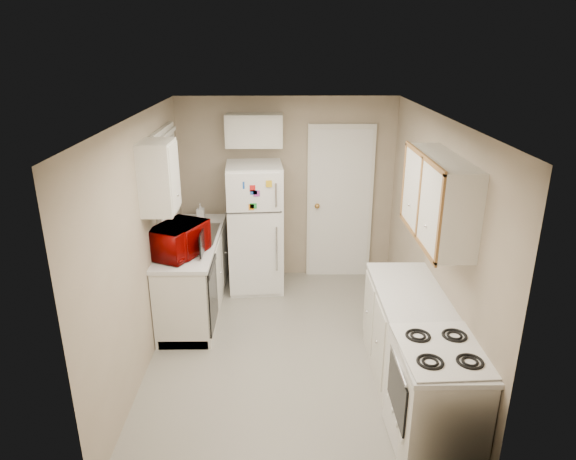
{
  "coord_description": "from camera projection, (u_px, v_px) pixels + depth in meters",
  "views": [
    {
      "loc": [
        -0.07,
        -4.6,
        3.03
      ],
      "look_at": [
        0.0,
        0.5,
        1.15
      ],
      "focal_mm": 32.0,
      "sensor_mm": 36.0,
      "label": 1
    }
  ],
  "objects": [
    {
      "name": "wall_right",
      "position": [
        433.0,
        242.0,
        4.96
      ],
      "size": [
        3.8,
        3.8,
        0.0
      ],
      "primitive_type": "plane",
      "color": "tan",
      "rests_on": "floor"
    },
    {
      "name": "wall_front",
      "position": [
        293.0,
        357.0,
        3.17
      ],
      "size": [
        2.8,
        2.8,
        0.0
      ],
      "primitive_type": "plane",
      "color": "tan",
      "rests_on": "floor"
    },
    {
      "name": "upper_cabinet_left",
      "position": [
        159.0,
        177.0,
        4.93
      ],
      "size": [
        0.3,
        0.45,
        0.7
      ],
      "primitive_type": "cube",
      "color": "silver",
      "rests_on": "wall_left"
    },
    {
      "name": "upper_cabinet_right",
      "position": [
        439.0,
        198.0,
        4.29
      ],
      "size": [
        0.3,
        1.2,
        0.7
      ],
      "primitive_type": "cube",
      "color": "silver",
      "rests_on": "wall_right"
    },
    {
      "name": "interior_door",
      "position": [
        340.0,
        203.0,
        6.76
      ],
      "size": [
        0.86,
        0.06,
        2.08
      ],
      "primitive_type": "cube",
      "color": "white",
      "rests_on": "floor"
    },
    {
      "name": "floor",
      "position": [
        289.0,
        350.0,
        5.36
      ],
      "size": [
        3.8,
        3.8,
        0.0
      ],
      "primitive_type": "plane",
      "color": "#AAA69D",
      "rests_on": "ground"
    },
    {
      "name": "cabinet_over_fridge",
      "position": [
        254.0,
        130.0,
        6.31
      ],
      "size": [
        0.7,
        0.3,
        0.4
      ],
      "primitive_type": "cube",
      "color": "silver",
      "rests_on": "wall_back"
    },
    {
      "name": "dishwasher",
      "position": [
        212.0,
        295.0,
        5.47
      ],
      "size": [
        0.03,
        0.58,
        0.72
      ],
      "primitive_type": "cube",
      "color": "black",
      "rests_on": "floor"
    },
    {
      "name": "microwave",
      "position": [
        179.0,
        242.0,
        5.39
      ],
      "size": [
        0.69,
        0.56,
        0.4
      ],
      "primitive_type": "imported",
      "rotation": [
        0.0,
        0.0,
        1.14
      ],
      "color": "#7A0301",
      "rests_on": "left_counter"
    },
    {
      "name": "left_counter",
      "position": [
        194.0,
        274.0,
        6.04
      ],
      "size": [
        0.6,
        1.8,
        0.9
      ],
      "primitive_type": "cube",
      "color": "silver",
      "rests_on": "floor"
    },
    {
      "name": "refrigerator",
      "position": [
        255.0,
        228.0,
        6.48
      ],
      "size": [
        0.72,
        0.7,
        1.63
      ],
      "primitive_type": "cube",
      "rotation": [
        0.0,
        0.0,
        0.07
      ],
      "color": "white",
      "rests_on": "floor"
    },
    {
      "name": "wall_left",
      "position": [
        143.0,
        244.0,
        4.93
      ],
      "size": [
        3.8,
        3.8,
        0.0
      ],
      "primitive_type": "plane",
      "color": "tan",
      "rests_on": "floor"
    },
    {
      "name": "soap_bottle",
      "position": [
        200.0,
        211.0,
        6.51
      ],
      "size": [
        0.09,
        0.09,
        0.2
      ],
      "primitive_type": "imported",
      "rotation": [
        0.0,
        0.0,
        0.01
      ],
      "color": "silver",
      "rests_on": "left_counter"
    },
    {
      "name": "wall_back",
      "position": [
        287.0,
        190.0,
        6.73
      ],
      "size": [
        2.8,
        2.8,
        0.0
      ],
      "primitive_type": "plane",
      "color": "tan",
      "rests_on": "floor"
    },
    {
      "name": "right_counter",
      "position": [
        416.0,
        356.0,
        4.47
      ],
      "size": [
        0.6,
        2.0,
        0.9
      ],
      "primitive_type": "cube",
      "color": "silver",
      "rests_on": "floor"
    },
    {
      "name": "ceiling",
      "position": [
        289.0,
        117.0,
        4.53
      ],
      "size": [
        3.8,
        3.8,
        0.0
      ],
      "primitive_type": "plane",
      "color": "white",
      "rests_on": "floor"
    },
    {
      "name": "sink",
      "position": [
        194.0,
        237.0,
        6.04
      ],
      "size": [
        0.54,
        0.74,
        0.16
      ],
      "primitive_type": "cube",
      "color": "gray",
      "rests_on": "left_counter"
    },
    {
      "name": "window_blinds",
      "position": [
        167.0,
        176.0,
        5.78
      ],
      "size": [
        0.1,
        0.98,
        1.08
      ],
      "primitive_type": "cube",
      "color": "silver",
      "rests_on": "wall_left"
    },
    {
      "name": "stove",
      "position": [
        437.0,
        400.0,
        3.91
      ],
      "size": [
        0.65,
        0.78,
        0.92
      ],
      "primitive_type": "cube",
      "rotation": [
        0.0,
        0.0,
        0.05
      ],
      "color": "white",
      "rests_on": "floor"
    }
  ]
}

